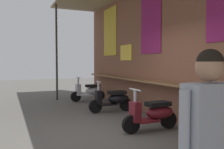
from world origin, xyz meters
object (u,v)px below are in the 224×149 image
at_px(scooter_silver, 90,91).
at_px(scooter_black, 113,99).
at_px(shopper_with_handbag, 210,133).
at_px(scooter_maroon, 154,113).

xyz_separation_m(scooter_silver, scooter_black, (2.32, -0.00, 0.00)).
height_order(scooter_silver, scooter_black, same).
relative_size(scooter_silver, scooter_black, 1.00).
bearing_deg(scooter_black, shopper_with_handbag, 78.18).
xyz_separation_m(scooter_maroon, shopper_with_handbag, (3.18, -1.58, 0.61)).
distance_m(scooter_silver, shopper_with_handbag, 7.92).
distance_m(scooter_silver, scooter_maroon, 4.56).
distance_m(scooter_maroon, shopper_with_handbag, 3.60).
bearing_deg(shopper_with_handbag, scooter_black, -18.25).
distance_m(scooter_black, shopper_with_handbag, 5.68).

